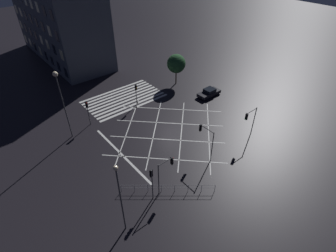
{
  "coord_description": "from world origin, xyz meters",
  "views": [
    {
      "loc": [
        19.19,
        23.23,
        23.3
      ],
      "look_at": [
        0.0,
        0.0,
        0.9
      ],
      "focal_mm": 28.0,
      "sensor_mm": 36.0,
      "label": 1
    }
  ],
  "objects": [
    {
      "name": "traffic_light_nw_main",
      "position": [
        -7.63,
        8.03,
        3.26
      ],
      "size": [
        2.39,
        0.36,
        4.46
      ],
      "color": "#424244",
      "rests_on": "ground_plane"
    },
    {
      "name": "traffic_light_ne_main",
      "position": [
        6.94,
        8.06,
        3.21
      ],
      "size": [
        2.1,
        0.36,
        4.41
      ],
      "rotation": [
        0.0,
        0.0,
        3.14
      ],
      "color": "#424244",
      "rests_on": "ground_plane"
    },
    {
      "name": "traffic_light_median_south",
      "position": [
        -0.55,
        -8.74,
        2.73
      ],
      "size": [
        0.36,
        0.39,
        3.82
      ],
      "rotation": [
        0.0,
        0.0,
        1.57
      ],
      "color": "#424244",
      "rests_on": "ground_plane"
    },
    {
      "name": "ground_plane",
      "position": [
        0.0,
        0.0,
        0.0
      ],
      "size": [
        200.0,
        200.0,
        0.0
      ],
      "primitive_type": "plane",
      "color": "black"
    },
    {
      "name": "street_tree_near",
      "position": [
        -10.64,
        -10.51,
        4.0
      ],
      "size": [
        3.41,
        3.41,
        5.71
      ],
      "color": "brown",
      "rests_on": "ground_plane"
    },
    {
      "name": "waiting_car",
      "position": [
        -12.09,
        -3.31,
        0.61
      ],
      "size": [
        4.32,
        1.82,
        1.32
      ],
      "color": "black",
      "rests_on": "ground_plane"
    },
    {
      "name": "traffic_light_se_cross",
      "position": [
        7.92,
        -8.64,
        2.89
      ],
      "size": [
        0.36,
        0.39,
        4.04
      ],
      "rotation": [
        0.0,
        0.0,
        1.57
      ],
      "color": "#424244",
      "rests_on": "ground_plane"
    },
    {
      "name": "pedestrian_railing",
      "position": [
        7.02,
        8.5,
        0.68
      ],
      "size": [
        8.05,
        6.66,
        1.05
      ],
      "rotation": [
        0.0,
        0.0,
        2.45
      ],
      "color": "gray",
      "rests_on": "ground_plane"
    },
    {
      "name": "street_lamp_west",
      "position": [
        11.23,
        -7.7,
        7.55
      ],
      "size": [
        0.64,
        0.64,
        9.9
      ],
      "color": "#424244",
      "rests_on": "ground_plane"
    },
    {
      "name": "office_building",
      "position": [
        0.01,
        -36.69,
        10.09
      ],
      "size": [
        10.06,
        28.82,
        20.17
      ],
      "rotation": [
        0.0,
        0.0,
        1.57
      ],
      "color": "#4C515B",
      "rests_on": "ground_plane"
    },
    {
      "name": "traffic_light_median_north",
      "position": [
        -0.2,
        6.99,
        3.35
      ],
      "size": [
        0.36,
        2.44,
        4.57
      ],
      "rotation": [
        0.0,
        0.0,
        -1.57
      ],
      "color": "#424244",
      "rests_on": "ground_plane"
    },
    {
      "name": "traffic_light_ne_cross",
      "position": [
        8.87,
        8.08,
        3.05
      ],
      "size": [
        0.36,
        0.39,
        4.28
      ],
      "rotation": [
        0.0,
        0.0,
        -1.57
      ],
      "color": "#424244",
      "rests_on": "ground_plane"
    },
    {
      "name": "road_markings",
      "position": [
        0.38,
        -8.75,
        0.0
      ],
      "size": [
        19.83,
        25.76,
        0.01
      ],
      "color": "silver",
      "rests_on": "ground_plane"
    },
    {
      "name": "street_lamp_east",
      "position": [
        13.1,
        9.36,
        5.46
      ],
      "size": [
        0.42,
        0.42,
        8.54
      ],
      "color": "#424244",
      "rests_on": "ground_plane"
    }
  ]
}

